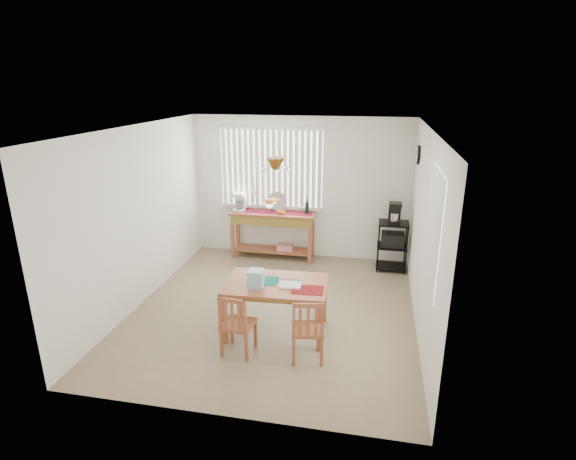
% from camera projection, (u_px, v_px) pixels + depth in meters
% --- Properties ---
extents(ground, '(4.00, 4.50, 0.01)m').
position_uv_depth(ground, '(274.00, 309.00, 6.57)').
color(ground, gray).
extents(room_shell, '(4.20, 4.70, 2.70)m').
position_uv_depth(room_shell, '(273.00, 197.00, 6.05)').
color(room_shell, white).
rests_on(room_shell, ground).
extents(sideboard, '(1.56, 0.44, 0.88)m').
position_uv_depth(sideboard, '(273.00, 224.00, 8.32)').
color(sideboard, '#A55838').
rests_on(sideboard, ground).
extents(sideboard_items, '(1.48, 0.37, 0.67)m').
position_uv_depth(sideboard_items, '(259.00, 204.00, 8.27)').
color(sideboard_items, maroon).
rests_on(sideboard_items, sideboard).
extents(wire_cart, '(0.51, 0.41, 0.87)m').
position_uv_depth(wire_cart, '(392.00, 241.00, 7.80)').
color(wire_cart, black).
rests_on(wire_cart, ground).
extents(cart_items, '(0.21, 0.25, 0.36)m').
position_uv_depth(cart_items, '(395.00, 213.00, 7.65)').
color(cart_items, black).
rests_on(cart_items, wire_cart).
extents(dining_table, '(1.35, 0.90, 0.70)m').
position_uv_depth(dining_table, '(276.00, 289.00, 5.80)').
color(dining_table, '#A55838').
rests_on(dining_table, ground).
extents(table_items, '(1.02, 0.46, 0.22)m').
position_uv_depth(table_items, '(265.00, 280.00, 5.66)').
color(table_items, '#167C6E').
rests_on(table_items, dining_table).
extents(chair_left, '(0.40, 0.40, 0.80)m').
position_uv_depth(chair_left, '(237.00, 325.00, 5.39)').
color(chair_left, '#A55838').
rests_on(chair_left, ground).
extents(chair_right, '(0.44, 0.44, 0.82)m').
position_uv_depth(chair_right, '(308.00, 330.00, 5.26)').
color(chair_right, '#A55838').
rests_on(chair_right, ground).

